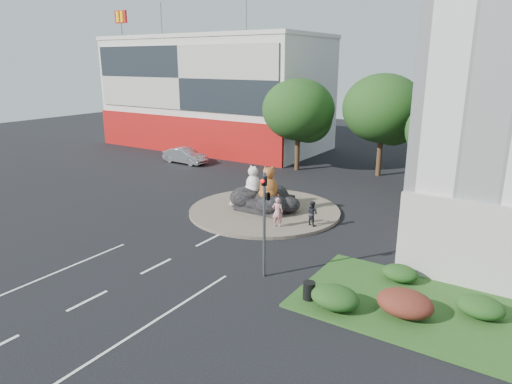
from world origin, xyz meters
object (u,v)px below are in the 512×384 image
(cat_white, at_px, (253,180))
(kitten_calico, at_px, (233,199))
(pedestrian_pink, at_px, (278,212))
(litter_bin, at_px, (309,291))
(cat_tabby, at_px, (269,182))
(kitten_white, at_px, (277,212))
(pedestrian_dark, at_px, (312,213))
(parked_car, at_px, (185,156))

(cat_white, bearing_deg, kitten_calico, -136.64)
(kitten_calico, relative_size, pedestrian_pink, 0.54)
(cat_white, bearing_deg, litter_bin, -32.01)
(cat_tabby, relative_size, litter_bin, 2.92)
(kitten_white, xyz_separation_m, pedestrian_pink, (0.84, -1.31, 0.54))
(kitten_white, bearing_deg, cat_white, 139.54)
(cat_white, xyz_separation_m, pedestrian_dark, (4.95, -1.08, -1.13))
(cat_white, bearing_deg, pedestrian_dark, 1.45)
(kitten_white, bearing_deg, parked_car, 133.06)
(litter_bin, bearing_deg, pedestrian_pink, 129.47)
(kitten_white, relative_size, pedestrian_pink, 0.40)
(kitten_calico, relative_size, pedestrian_dark, 0.65)
(pedestrian_dark, bearing_deg, cat_tabby, 6.23)
(pedestrian_dark, xyz_separation_m, parked_car, (-18.52, 9.49, -0.19))
(cat_tabby, relative_size, pedestrian_dark, 1.47)
(kitten_calico, xyz_separation_m, pedestrian_dark, (6.13, -0.42, 0.27))
(parked_car, height_order, litter_bin, parked_car)
(pedestrian_dark, bearing_deg, kitten_white, 17.69)
(pedestrian_pink, bearing_deg, litter_bin, 111.81)
(cat_white, height_order, parked_car, cat_white)
(cat_white, distance_m, pedestrian_pink, 4.26)
(cat_white, bearing_deg, parked_car, 162.00)
(kitten_white, distance_m, pedestrian_dark, 2.47)
(cat_white, relative_size, pedestrian_pink, 1.09)
(cat_white, relative_size, cat_tabby, 0.89)
(kitten_calico, relative_size, parked_car, 0.21)
(kitten_white, height_order, litter_bin, kitten_white)
(pedestrian_pink, relative_size, pedestrian_dark, 1.20)
(litter_bin, bearing_deg, parked_car, 142.05)
(kitten_white, bearing_deg, litter_bin, -67.86)
(kitten_calico, bearing_deg, cat_white, 67.34)
(pedestrian_pink, bearing_deg, kitten_white, -75.11)
(pedestrian_dark, bearing_deg, kitten_calico, 12.69)
(cat_white, xyz_separation_m, litter_bin, (8.77, -9.01, -1.59))
(kitten_calico, distance_m, litter_bin, 12.98)
(cat_white, xyz_separation_m, kitten_white, (2.52, -1.13, -1.52))
(parked_car, xyz_separation_m, litter_bin, (22.33, -17.42, -0.26))
(kitten_calico, height_order, pedestrian_pink, pedestrian_pink)
(kitten_white, bearing_deg, pedestrian_pink, -73.72)
(kitten_white, bearing_deg, pedestrian_dark, -15.16)
(parked_car, relative_size, litter_bin, 6.08)
(kitten_white, xyz_separation_m, litter_bin, (6.25, -7.88, -0.06))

